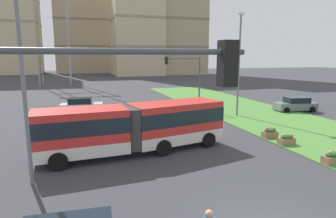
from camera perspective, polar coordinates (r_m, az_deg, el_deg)
name	(u,v)px	position (r m, az deg, el deg)	size (l,w,h in m)	color
grass_median	(315,132)	(25.53, 27.21, -4.17)	(10.00, 70.00, 0.08)	#4C8438
articulated_bus	(135,127)	(17.91, -6.61, -3.53)	(11.98, 4.24, 3.00)	red
car_white_van	(81,106)	(32.30, -16.85, 0.66)	(4.56, 2.38, 1.58)	silver
car_grey_wagon	(295,105)	(34.57, 24.02, 0.82)	(4.62, 2.55, 1.58)	slate
flower_planter_1	(332,157)	(18.53, 29.90, -8.35)	(1.10, 0.56, 0.74)	#937051
flower_planter_2	(287,139)	(21.09, 22.52, -5.59)	(1.10, 0.56, 0.74)	#937051
flower_planter_3	(270,133)	(22.44, 19.61, -4.47)	(1.10, 0.56, 0.74)	#937051
traffic_light_near_left	(83,162)	(4.81, -16.61, -10.10)	(4.26, 0.28, 6.20)	#474C51
traffic_light_far_right	(188,74)	(31.70, 3.96, 7.03)	(4.24, 0.28, 5.94)	#474C51
streetlight_left	(23,78)	(14.30, -26.91, 5.46)	(0.70, 0.28, 9.08)	slate
streetlight_median	(239,61)	(29.36, 13.96, 9.18)	(0.70, 0.28, 10.09)	slate
apartment_tower_westcentre	(81,22)	(119.96, -16.83, 16.15)	(19.50, 19.26, 37.99)	tan
apartment_tower_centre	(136,7)	(99.64, -6.45, 19.56)	(15.66, 17.91, 44.07)	beige
transmission_pylon	(52,10)	(67.79, -22.16, 17.75)	(9.00, 6.24, 28.29)	gray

